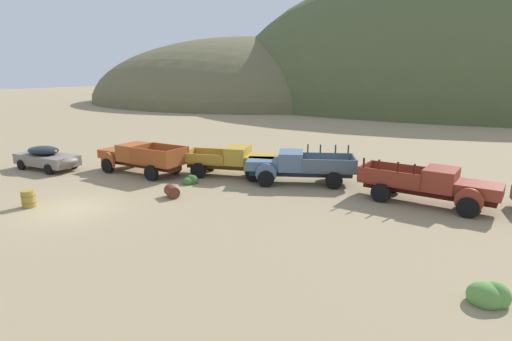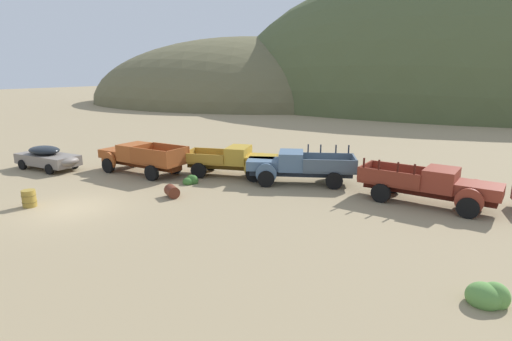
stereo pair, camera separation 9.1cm
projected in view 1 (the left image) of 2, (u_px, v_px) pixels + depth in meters
ground_plane at (71, 209)px, 19.27m from camera, size 300.00×300.00×0.00m
hill_far_right at (244, 102)px, 92.91m from camera, size 72.32×59.26×28.38m
hill_distant at (452, 107)px, 78.68m from camera, size 94.90×64.99×53.16m
car_primer_gray at (48, 158)px, 27.03m from camera, size 4.91×2.22×1.57m
truck_oxide_orange at (136, 157)px, 26.16m from camera, size 6.53×2.80×1.91m
truck_mustard at (237, 161)px, 25.25m from camera, size 6.06×3.27×1.89m
truck_chalk_blue at (293, 166)px, 23.68m from camera, size 6.57×4.00×2.16m
truck_rust_red at (437, 186)px, 19.57m from camera, size 6.70×3.12×2.16m
oil_drum_by_truck at (172, 191)px, 21.05m from camera, size 1.04×0.99×0.62m
oil_drum_foreground at (29, 199)px, 19.48m from camera, size 0.68×0.68×0.84m
bush_near_barrel at (489, 296)px, 11.32m from camera, size 1.16×0.91×0.85m
bush_between_trucks at (127, 157)px, 30.55m from camera, size 1.06×0.74×0.69m
bush_front_left at (191, 181)px, 23.69m from camera, size 0.83×0.85×0.66m
bush_back_edge at (398, 178)px, 24.16m from camera, size 0.82×0.73×0.73m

